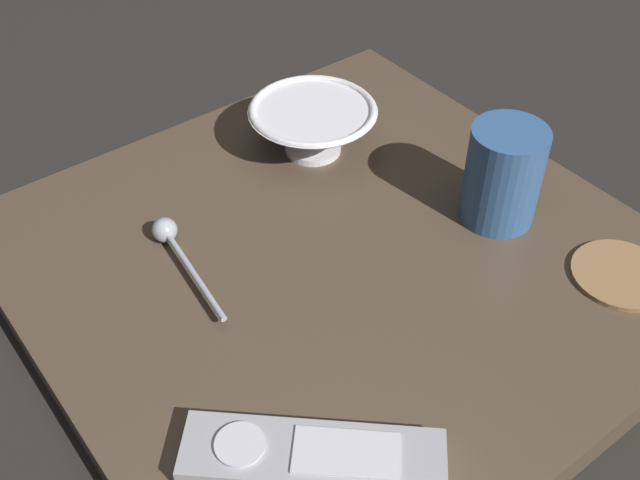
# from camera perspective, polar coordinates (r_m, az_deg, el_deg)

# --- Properties ---
(ground_plane) EXTENTS (6.00, 6.00, 0.00)m
(ground_plane) POSITION_cam_1_polar(r_m,az_deg,el_deg) (0.78, 1.22, -2.89)
(ground_plane) COLOR black
(table) EXTENTS (0.57, 0.58, 0.04)m
(table) POSITION_cam_1_polar(r_m,az_deg,el_deg) (0.76, 1.24, -1.97)
(table) COLOR #4C3D2D
(table) RESTS_ON ground
(cereal_bowl) EXTENTS (0.14, 0.14, 0.06)m
(cereal_bowl) POSITION_cam_1_polar(r_m,az_deg,el_deg) (0.86, -0.53, 8.46)
(cereal_bowl) COLOR silver
(cereal_bowl) RESTS_ON table
(coffee_mug) EXTENTS (0.08, 0.08, 0.10)m
(coffee_mug) POSITION_cam_1_polar(r_m,az_deg,el_deg) (0.78, 13.41, 4.71)
(coffee_mug) COLOR #33598C
(coffee_mug) RESTS_ON table
(teaspoon) EXTENTS (0.03, 0.15, 0.03)m
(teaspoon) POSITION_cam_1_polar(r_m,az_deg,el_deg) (0.76, -11.00, 0.06)
(teaspoon) COLOR #A3A5B2
(teaspoon) RESTS_ON table
(tv_remote_near) EXTENTS (0.18, 0.17, 0.02)m
(tv_remote_near) POSITION_cam_1_polar(r_m,az_deg,el_deg) (0.60, -0.57, -15.82)
(tv_remote_near) COLOR #9E9EA3
(tv_remote_near) RESTS_ON table
(drink_coaster) EXTENTS (0.09, 0.09, 0.01)m
(drink_coaster) POSITION_cam_1_polar(r_m,az_deg,el_deg) (0.78, 21.40, -2.39)
(drink_coaster) COLOR olive
(drink_coaster) RESTS_ON table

